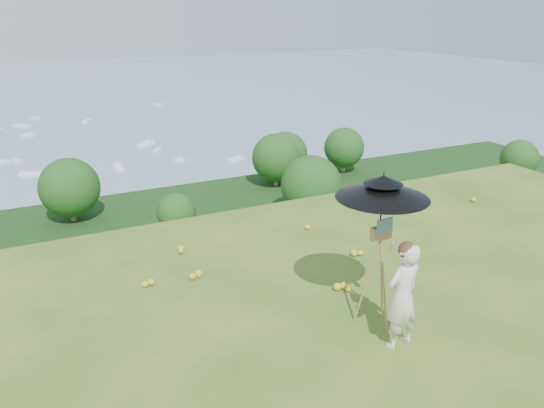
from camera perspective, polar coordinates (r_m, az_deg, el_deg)
shoreline_tier at (r=88.37m, az=-19.55°, el=-8.14°), size 170.00×28.00×8.00m
bay_water at (r=246.50m, az=-24.81°, el=9.49°), size 700.00×700.00×0.00m
slope_trees at (r=43.40m, az=-15.66°, el=-6.93°), size 110.00×50.00×6.00m
harbor_town at (r=85.60m, az=-20.05°, el=-4.30°), size 110.00×22.00×5.00m
painter at (r=7.22m, az=13.87°, el=-9.60°), size 0.59×0.43×1.50m
field_easel at (r=7.63m, az=11.34°, el=-7.12°), size 0.66×0.66×1.63m
sun_umbrella at (r=7.26m, az=11.71°, el=-0.10°), size 1.28×1.28×0.92m
painter_cap at (r=6.90m, az=14.36°, el=-4.46°), size 0.25×0.29×0.10m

